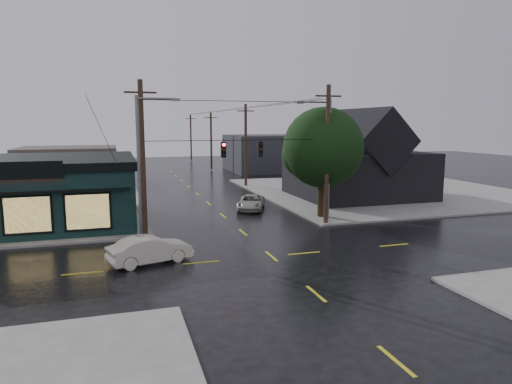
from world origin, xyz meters
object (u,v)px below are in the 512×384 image
object	(u,v)px
corner_tree	(323,148)
utility_pole_nw	(146,237)
suv_silver	(251,202)
utility_pole_ne	(325,225)
sedan_cream	(150,250)

from	to	relation	value
corner_tree	utility_pole_nw	bearing A→B (deg)	-170.63
utility_pole_nw	suv_silver	xyz separation A→B (m)	(9.42, 7.33, 0.63)
corner_tree	utility_pole_ne	world-z (taller)	corner_tree
sedan_cream	corner_tree	bearing A→B (deg)	-76.86
utility_pole_nw	corner_tree	bearing A→B (deg)	9.37
corner_tree	sedan_cream	world-z (taller)	corner_tree
sedan_cream	suv_silver	xyz separation A→B (m)	(9.53, 13.10, -0.10)
utility_pole_ne	suv_silver	bearing A→B (deg)	116.06
utility_pole_nw	utility_pole_ne	bearing A→B (deg)	0.00
sedan_cream	suv_silver	bearing A→B (deg)	-52.99
corner_tree	utility_pole_nw	size ratio (longest dim) A/B	0.84
corner_tree	utility_pole_ne	distance (m)	6.04
suv_silver	utility_pole_ne	bearing A→B (deg)	-41.54
utility_pole_nw	suv_silver	size ratio (longest dim) A/B	2.23
utility_pole_nw	sedan_cream	distance (m)	5.82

